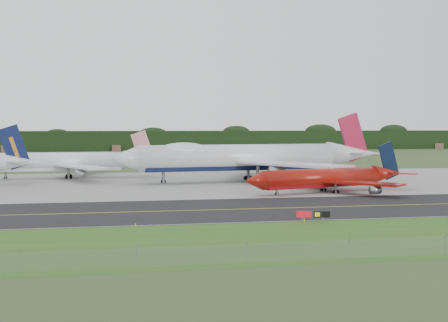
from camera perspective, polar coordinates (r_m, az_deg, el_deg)
ground at (r=120.29m, az=5.31°, el=-4.05°), size 600.00×600.00×0.00m
grass_verge at (r=87.61m, az=11.76°, el=-6.84°), size 400.00×30.00×0.01m
taxiway at (r=116.49m, az=5.86°, el=-4.29°), size 400.00×32.00×0.02m
apron at (r=169.58m, az=0.50°, el=-1.91°), size 400.00×78.00×0.01m
taxiway_centreline at (r=116.49m, az=5.86°, el=-4.28°), size 400.00×0.40×0.00m
taxiway_edge_line at (r=101.89m, az=8.39°, el=-5.38°), size 400.00×0.25×0.00m
perimeter_fence at (r=75.79m, az=15.58°, el=-7.64°), size 320.00×0.10×320.00m
horizon_treeline at (r=389.88m, az=-5.98°, el=1.79°), size 700.00×25.00×12.00m
jet_ba_747 at (r=170.28m, az=2.15°, el=0.30°), size 75.95×62.47×19.09m
jet_red_737 at (r=144.90m, az=9.60°, el=-1.56°), size 42.31×33.72×11.62m
jet_star_tail at (r=186.38m, az=-14.09°, el=-0.11°), size 52.82×44.25×13.95m
taxiway_sign at (r=99.78m, az=8.14°, el=-4.86°), size 5.14×1.47×1.75m
edge_marker_left at (r=95.36m, az=-8.11°, el=-5.84°), size 0.16×0.16×0.50m
edge_marker_center at (r=100.20m, az=7.35°, el=-5.39°), size 0.16×0.16×0.50m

